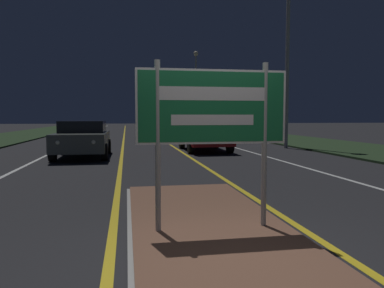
{
  "coord_description": "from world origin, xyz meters",
  "views": [
    {
      "loc": [
        -1.07,
        -3.61,
        1.53
      ],
      "look_at": [
        0.0,
        2.51,
        1.07
      ],
      "focal_mm": 35.0,
      "sensor_mm": 36.0,
      "label": 1
    }
  ],
  "objects_px": {
    "highway_sign": "(213,114)",
    "car_approaching_0": "(83,138)",
    "car_receding_1": "(210,126)",
    "streetlight_right_near": "(288,18)",
    "car_receding_0": "(205,133)",
    "streetlight_right_far": "(196,80)",
    "car_receding_3": "(154,122)",
    "car_receding_2": "(193,124)"
  },
  "relations": [
    {
      "from": "streetlight_right_near",
      "to": "car_receding_3",
      "type": "height_order",
      "value": "streetlight_right_near"
    },
    {
      "from": "car_receding_0",
      "to": "car_approaching_0",
      "type": "distance_m",
      "value": 5.35
    },
    {
      "from": "car_receding_1",
      "to": "car_approaching_0",
      "type": "height_order",
      "value": "car_receding_1"
    },
    {
      "from": "highway_sign",
      "to": "car_receding_3",
      "type": "xyz_separation_m",
      "value": [
        2.53,
        44.25,
        -0.74
      ]
    },
    {
      "from": "highway_sign",
      "to": "car_receding_1",
      "type": "height_order",
      "value": "highway_sign"
    },
    {
      "from": "streetlight_right_near",
      "to": "highway_sign",
      "type": "bearing_deg",
      "value": -117.78
    },
    {
      "from": "car_receding_1",
      "to": "streetlight_right_near",
      "type": "bearing_deg",
      "value": -85.11
    },
    {
      "from": "highway_sign",
      "to": "streetlight_right_near",
      "type": "bearing_deg",
      "value": 62.22
    },
    {
      "from": "car_receding_0",
      "to": "car_receding_2",
      "type": "bearing_deg",
      "value": 81.14
    },
    {
      "from": "highway_sign",
      "to": "streetlight_right_near",
      "type": "relative_size",
      "value": 0.23
    },
    {
      "from": "car_receding_2",
      "to": "car_approaching_0",
      "type": "bearing_deg",
      "value": -108.92
    },
    {
      "from": "car_receding_2",
      "to": "car_receding_3",
      "type": "distance_m",
      "value": 9.39
    },
    {
      "from": "car_receding_2",
      "to": "car_receding_3",
      "type": "height_order",
      "value": "car_receding_3"
    },
    {
      "from": "car_receding_2",
      "to": "car_approaching_0",
      "type": "distance_m",
      "value": 27.07
    },
    {
      "from": "streetlight_right_near",
      "to": "car_receding_2",
      "type": "bearing_deg",
      "value": 91.16
    },
    {
      "from": "highway_sign",
      "to": "car_receding_2",
      "type": "height_order",
      "value": "highway_sign"
    },
    {
      "from": "car_receding_3",
      "to": "car_receding_2",
      "type": "bearing_deg",
      "value": -67.74
    },
    {
      "from": "streetlight_right_far",
      "to": "car_receding_3",
      "type": "xyz_separation_m",
      "value": [
        -4.03,
        7.88,
        -4.79
      ]
    },
    {
      "from": "car_receding_0",
      "to": "car_receding_2",
      "type": "height_order",
      "value": "car_receding_0"
    },
    {
      "from": "car_receding_0",
      "to": "car_receding_1",
      "type": "distance_m",
      "value": 13.23
    },
    {
      "from": "highway_sign",
      "to": "car_receding_1",
      "type": "relative_size",
      "value": 0.5
    },
    {
      "from": "car_approaching_0",
      "to": "streetlight_right_near",
      "type": "bearing_deg",
      "value": 15.02
    },
    {
      "from": "highway_sign",
      "to": "car_approaching_0",
      "type": "bearing_deg",
      "value": 105.16
    },
    {
      "from": "car_receding_0",
      "to": "car_receding_3",
      "type": "relative_size",
      "value": 0.85
    },
    {
      "from": "streetlight_right_far",
      "to": "car_receding_0",
      "type": "bearing_deg",
      "value": -99.64
    },
    {
      "from": "streetlight_right_near",
      "to": "car_receding_1",
      "type": "xyz_separation_m",
      "value": [
        -1.04,
        12.1,
        -5.46
      ]
    },
    {
      "from": "car_receding_2",
      "to": "car_approaching_0",
      "type": "height_order",
      "value": "car_receding_2"
    },
    {
      "from": "highway_sign",
      "to": "car_receding_2",
      "type": "relative_size",
      "value": 0.46
    },
    {
      "from": "car_receding_1",
      "to": "car_receding_2",
      "type": "height_order",
      "value": "car_receding_2"
    },
    {
      "from": "streetlight_right_near",
      "to": "car_approaching_0",
      "type": "height_order",
      "value": "streetlight_right_near"
    },
    {
      "from": "streetlight_right_far",
      "to": "car_receding_0",
      "type": "distance_m",
      "value": 25.5
    },
    {
      "from": "highway_sign",
      "to": "car_receding_0",
      "type": "relative_size",
      "value": 0.52
    },
    {
      "from": "highway_sign",
      "to": "car_receding_0",
      "type": "distance_m",
      "value": 11.95
    },
    {
      "from": "streetlight_right_near",
      "to": "car_receding_3",
      "type": "bearing_deg",
      "value": 97.21
    },
    {
      "from": "car_receding_3",
      "to": "car_approaching_0",
      "type": "height_order",
      "value": "car_receding_3"
    },
    {
      "from": "car_receding_3",
      "to": "car_approaching_0",
      "type": "relative_size",
      "value": 1.19
    },
    {
      "from": "highway_sign",
      "to": "car_approaching_0",
      "type": "distance_m",
      "value": 10.35
    },
    {
      "from": "car_receding_1",
      "to": "car_approaching_0",
      "type": "relative_size",
      "value": 1.03
    },
    {
      "from": "car_approaching_0",
      "to": "car_receding_0",
      "type": "bearing_deg",
      "value": 18.93
    },
    {
      "from": "car_receding_0",
      "to": "car_receding_3",
      "type": "distance_m",
      "value": 32.57
    },
    {
      "from": "streetlight_right_near",
      "to": "car_receding_2",
      "type": "height_order",
      "value": "streetlight_right_near"
    },
    {
      "from": "car_receding_3",
      "to": "car_approaching_0",
      "type": "distance_m",
      "value": 34.7
    }
  ]
}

